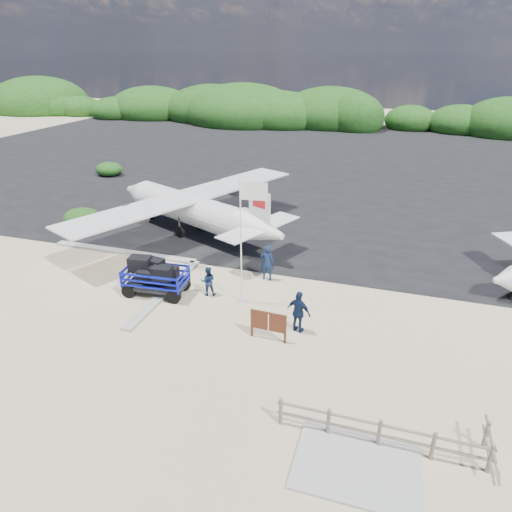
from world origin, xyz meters
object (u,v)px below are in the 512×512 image
at_px(crew_b, 208,281).
at_px(crew_c, 299,312).
at_px(flagpole, 242,302).
at_px(baggage_cart, 157,294).
at_px(signboard, 268,339).
at_px(aircraft_small, 269,157).
at_px(crew_a, 267,262).

distance_m(crew_b, crew_c, 5.11).
bearing_deg(flagpole, crew_b, 174.50).
relative_size(baggage_cart, crew_b, 2.17).
relative_size(crew_b, crew_c, 0.79).
relative_size(signboard, crew_b, 1.09).
distance_m(baggage_cart, flagpole, 4.20).
xyz_separation_m(signboard, aircraft_small, (-9.39, 32.80, 0.00)).
bearing_deg(crew_c, aircraft_small, -53.28).
distance_m(signboard, aircraft_small, 34.12).
height_order(flagpole, crew_b, flagpole).
xyz_separation_m(crew_a, crew_b, (-2.23, -2.39, -0.22)).
relative_size(flagpole, crew_c, 3.15).
relative_size(baggage_cart, aircraft_small, 0.46).
height_order(signboard, crew_a, crew_a).
distance_m(signboard, crew_a, 5.40).
xyz_separation_m(baggage_cart, signboard, (6.19, -2.04, 0.00)).
height_order(flagpole, crew_c, flagpole).
bearing_deg(signboard, crew_a, 109.34).
bearing_deg(crew_a, aircraft_small, -79.76).
distance_m(flagpole, crew_a, 2.77).
bearing_deg(baggage_cart, crew_a, 29.27).
bearing_deg(baggage_cart, flagpole, 2.77).
relative_size(crew_a, crew_c, 1.02).
height_order(crew_b, aircraft_small, crew_b).
xyz_separation_m(crew_a, aircraft_small, (-7.85, 27.71, -0.96)).
height_order(flagpole, crew_a, flagpole).
bearing_deg(crew_a, crew_c, 116.27).
xyz_separation_m(baggage_cart, crew_c, (7.22, -1.09, 0.94)).
height_order(baggage_cart, aircraft_small, aircraft_small).
height_order(baggage_cart, flagpole, flagpole).
bearing_deg(aircraft_small, baggage_cart, 70.05).
bearing_deg(baggage_cart, crew_c, -12.55).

